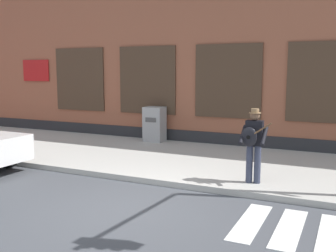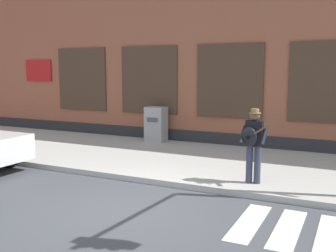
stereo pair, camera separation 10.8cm
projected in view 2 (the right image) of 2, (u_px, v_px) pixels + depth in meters
The scene contains 5 objects.
ground_plane at pixel (129, 207), 7.78m from camera, with size 160.00×160.00×0.00m, color #424449.
sidewalk at pixel (202, 162), 11.38m from camera, with size 28.00×4.97×0.14m.
building_backdrop at pixel (246, 23), 14.76m from camera, with size 28.00×4.06×8.95m.
busker at pixel (253, 141), 8.82m from camera, with size 0.71×0.52×1.70m.
utility_box at pixel (156, 124), 14.21m from camera, with size 0.71×0.59×1.25m.
Camera 2 is at (3.95, -6.40, 2.69)m, focal length 42.00 mm.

